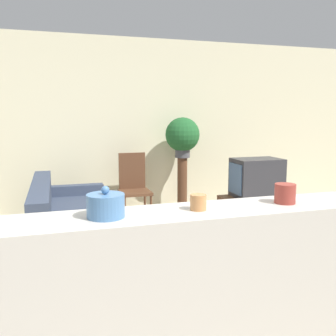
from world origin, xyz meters
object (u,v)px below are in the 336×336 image
at_px(couch, 70,225).
at_px(television, 256,178).
at_px(potted_plant, 183,135).
at_px(wooden_chair, 134,184).
at_px(decorative_bowl, 106,205).

xyz_separation_m(couch, television, (2.44, 0.10, 0.41)).
bearing_deg(couch, potted_plant, 32.80).
xyz_separation_m(television, wooden_chair, (-1.49, 0.93, -0.18)).
relative_size(potted_plant, decorative_bowl, 2.85).
distance_m(wooden_chair, potted_plant, 1.06).
bearing_deg(television, wooden_chair, 147.89).
distance_m(potted_plant, decorative_bowl, 3.71).
bearing_deg(potted_plant, couch, -147.20).
relative_size(couch, decorative_bowl, 9.12).
bearing_deg(decorative_bowl, couch, 93.36).
height_order(couch, wooden_chair, wooden_chair).
bearing_deg(couch, decorative_bowl, -86.64).
xyz_separation_m(wooden_chair, potted_plant, (0.79, 0.09, 0.70)).
height_order(television, potted_plant, potted_plant).
xyz_separation_m(couch, wooden_chair, (0.96, 1.03, 0.24)).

